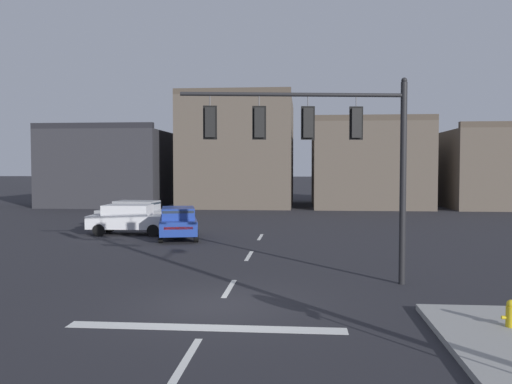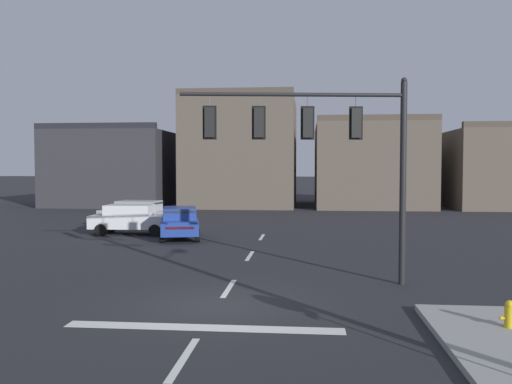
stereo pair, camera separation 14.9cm
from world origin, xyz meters
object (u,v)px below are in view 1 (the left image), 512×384
Objects in this scene: signal_mast_near_side at (325,139)px; car_lot_farside at (178,222)px; car_lot_middle at (135,213)px; fire_hydrant at (511,319)px; car_lot_nearside at (130,219)px.

car_lot_farside is (-7.00, 10.23, -3.65)m from signal_mast_near_side.
car_lot_farside is at bearing -52.65° from car_lot_middle.
fire_hydrant is (3.87, -4.60, -4.18)m from signal_mast_near_side.
car_lot_nearside is 0.96× the size of car_lot_farside.
car_lot_nearside reaches higher than fire_hydrant.
car_lot_middle is at bearing 102.83° from car_lot_nearside.
car_lot_middle is (-10.83, 15.25, -3.65)m from signal_mast_near_side.
car_lot_nearside is (-10.04, 11.77, -3.65)m from signal_mast_near_side.
car_lot_farside is at bearing -26.98° from car_lot_nearside.
signal_mast_near_side is 19.05m from car_lot_middle.
car_lot_nearside is at bearing 130.44° from signal_mast_near_side.
signal_mast_near_side reaches higher than car_lot_middle.
fire_hydrant is at bearing -53.47° from car_lot_middle.
signal_mast_near_side is 7.32m from fire_hydrant.
car_lot_nearside is 0.98× the size of car_lot_middle.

